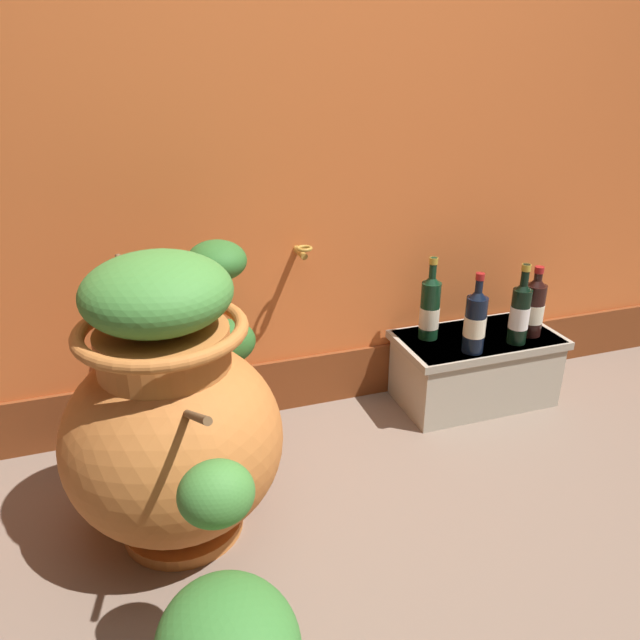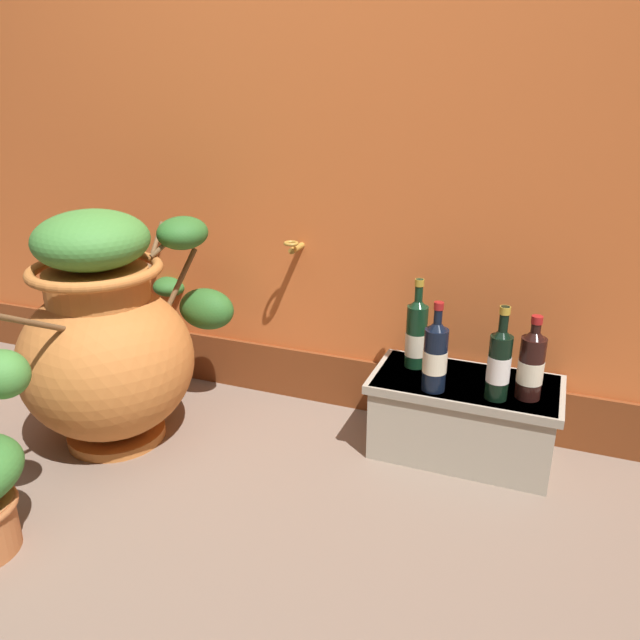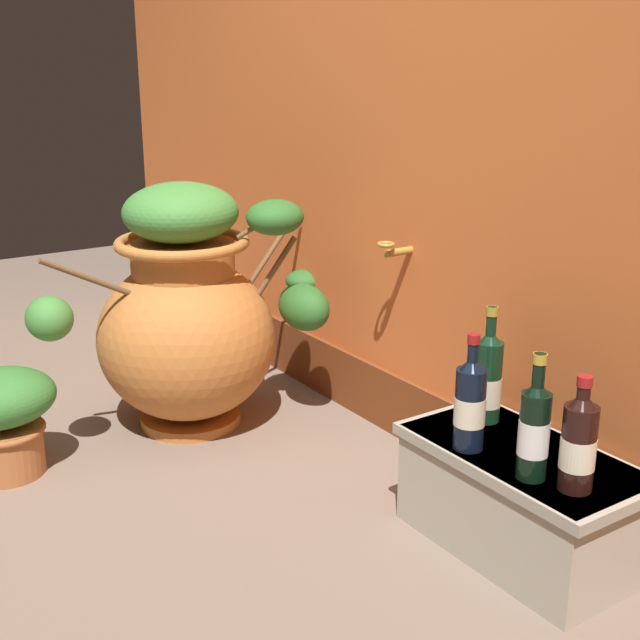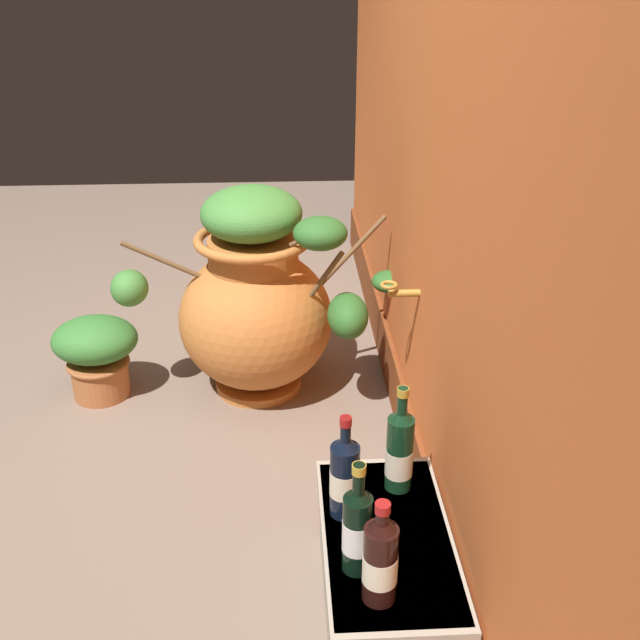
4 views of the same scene
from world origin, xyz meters
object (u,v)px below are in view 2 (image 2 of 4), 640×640
at_px(wine_bottle_back, 531,363).
at_px(wine_bottle_right, 499,361).
at_px(wine_bottle_left, 435,354).
at_px(terracotta_urn, 108,340).
at_px(wine_bottle_middle, 417,332).

bearing_deg(wine_bottle_back, wine_bottle_right, -155.40).
bearing_deg(wine_bottle_right, wine_bottle_left, -176.18).
relative_size(terracotta_urn, wine_bottle_right, 3.72).
height_order(wine_bottle_middle, wine_bottle_back, wine_bottle_middle).
bearing_deg(terracotta_urn, wine_bottle_middle, 22.19).
distance_m(terracotta_urn, wine_bottle_right, 1.33).
xyz_separation_m(wine_bottle_middle, wine_bottle_back, (0.39, -0.10, -0.01)).
distance_m(wine_bottle_middle, wine_bottle_right, 0.33).
height_order(wine_bottle_left, wine_bottle_middle, wine_bottle_middle).
distance_m(terracotta_urn, wine_bottle_middle, 1.08).
distance_m(wine_bottle_right, wine_bottle_back, 0.10).
bearing_deg(wine_bottle_left, wine_bottle_right, 3.82).
distance_m(wine_bottle_left, wine_bottle_back, 0.30).
bearing_deg(wine_bottle_middle, wine_bottle_back, -14.60).
height_order(terracotta_urn, wine_bottle_right, terracotta_urn).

